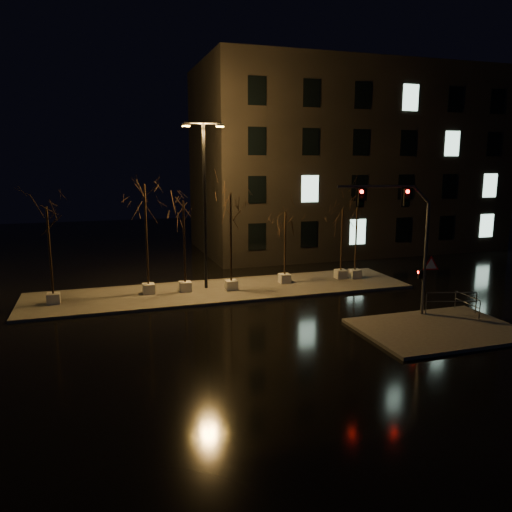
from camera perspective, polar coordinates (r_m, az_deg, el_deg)
name	(u,v)px	position (r m, az deg, el deg)	size (l,w,h in m)	color
ground	(255,323)	(23.48, -0.16, -7.72)	(90.00, 90.00, 0.00)	black
median	(223,291)	(28.99, -3.77, -3.98)	(22.00, 5.00, 0.15)	#484540
sidewalk_corner	(438,329)	(23.90, 20.13, -7.87)	(7.00, 5.00, 0.15)	#484540
building	(346,161)	(44.37, 10.24, 10.68)	(25.00, 12.00, 15.00)	black
tree_0	(48,228)	(27.40, -22.67, 2.93)	(1.80, 1.80, 5.21)	beige
tree_1	(145,209)	(27.90, -12.53, 5.27)	(1.80, 1.80, 6.25)	beige
tree_2	(184,221)	(28.07, -8.27, 3.96)	(1.80, 1.80, 5.30)	beige
tree_3	(231,215)	(28.12, -2.92, 4.70)	(1.80, 1.80, 5.70)	beige
tree_4	(285,228)	(29.89, 3.35, 3.23)	(1.80, 1.80, 4.45)	beige
tree_5	(342,225)	(31.50, 9.82, 3.52)	(1.80, 1.80, 4.48)	beige
tree_6	(357,213)	(31.67, 11.47, 4.79)	(1.80, 1.80, 5.42)	beige
traffic_signal_mast	(406,231)	(24.50, 16.79, 2.77)	(4.94, 1.36, 6.21)	#595B61
streetlight_main	(204,195)	(28.60, -5.92, 6.99)	(2.36, 0.52, 9.42)	black
guard_rail_a	(451,300)	(26.05, 21.44, -4.65)	(2.39, 0.77, 1.08)	#595B61
guard_rail_b	(467,302)	(26.39, 23.00, -4.85)	(0.19, 1.89, 0.90)	#595B61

